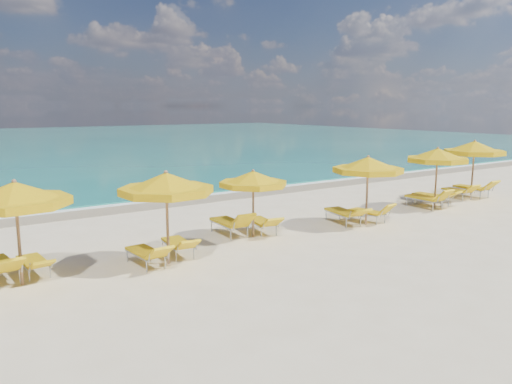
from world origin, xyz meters
TOP-DOWN VIEW (x-y plane):
  - ground_plane at (0.00, 0.00)m, footprint 120.00×120.00m
  - ocean at (0.00, 48.00)m, footprint 120.00×80.00m
  - wet_sand_band at (0.00, 7.40)m, footprint 120.00×2.60m
  - foam_line at (0.00, 8.20)m, footprint 120.00×1.20m
  - whitecap_far at (8.00, 24.00)m, footprint 18.00×0.30m
  - umbrella_2 at (-7.68, -0.15)m, footprint 3.07×3.07m
  - umbrella_3 at (-4.21, -0.60)m, footprint 3.09×3.09m
  - umbrella_4 at (-0.86, 0.39)m, footprint 2.76×2.76m
  - umbrella_5 at (3.30, -0.46)m, footprint 2.42×2.42m
  - umbrella_6 at (7.82, 0.06)m, footprint 2.99×2.99m
  - umbrella_7 at (10.97, 0.45)m, footprint 3.40×3.40m
  - lounger_2_left at (-8.06, 0.45)m, footprint 0.85×1.98m
  - lounger_2_right at (-7.30, 0.45)m, footprint 0.64×1.70m
  - lounger_3_left at (-4.75, -0.43)m, footprint 0.69×1.76m
  - lounger_3_right at (-3.68, -0.09)m, footprint 0.73×1.78m
  - lounger_4_left at (-1.36, 0.99)m, footprint 0.76×2.00m
  - lounger_4_right at (-0.33, 0.67)m, footprint 0.89×1.87m
  - lounger_5_left at (2.79, 0.11)m, footprint 0.98×2.08m
  - lounger_5_right at (3.72, -0.17)m, footprint 0.81×1.74m
  - lounger_6_left at (7.44, 0.22)m, footprint 0.70×1.94m
  - lounger_6_right at (8.21, 0.46)m, footprint 0.84×2.02m
  - lounger_7_left at (10.45, 0.78)m, footprint 0.82×1.77m
  - lounger_7_right at (11.39, 0.66)m, footprint 0.73×1.99m

SIDE VIEW (x-z plane):
  - ground_plane at x=0.00m, z-range 0.00..0.00m
  - ocean at x=0.00m, z-range -0.15..0.15m
  - wet_sand_band at x=0.00m, z-range -0.01..0.01m
  - foam_line at x=0.00m, z-range -0.01..0.01m
  - whitecap_far at x=8.00m, z-range -0.03..0.03m
  - lounger_2_right at x=-7.30m, z-range -0.11..0.50m
  - lounger_3_right at x=-3.68m, z-range -0.14..0.56m
  - lounger_3_left at x=-4.75m, z-range -0.16..0.59m
  - lounger_5_right at x=3.72m, z-range -0.19..0.61m
  - lounger_7_left at x=10.45m, z-range -0.17..0.60m
  - lounger_4_right at x=-0.33m, z-range -0.15..0.58m
  - lounger_6_right at x=8.21m, z-range -0.15..0.61m
  - lounger_2_left at x=-8.06m, z-range -0.18..0.65m
  - lounger_5_left at x=2.79m, z-range -0.15..0.62m
  - lounger_6_left at x=7.44m, z-range -0.22..0.71m
  - lounger_7_right at x=11.39m, z-range -0.21..0.70m
  - lounger_4_left at x=-1.36m, z-range -0.22..0.71m
  - umbrella_4 at x=-0.86m, z-range 0.76..2.92m
  - umbrella_5 at x=3.30m, z-range 0.86..3.29m
  - umbrella_3 at x=-4.21m, z-range 0.87..3.35m
  - umbrella_2 at x=-7.68m, z-range 0.87..3.35m
  - umbrella_6 at x=7.82m, z-range 0.88..3.36m
  - umbrella_7 at x=10.97m, z-range 0.93..3.55m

